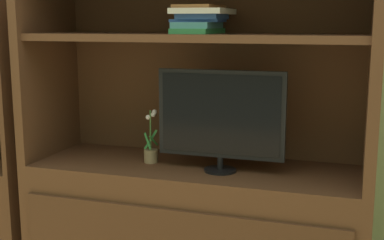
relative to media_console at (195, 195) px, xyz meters
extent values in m
cube|color=#8C9E6B|center=(0.00, 0.34, 0.87)|extent=(6.00, 0.10, 2.80)
cube|color=#4C2D1C|center=(0.00, -0.01, -0.18)|extent=(1.76, 0.59, 0.70)
cube|color=#4C2D1C|center=(-0.86, -0.01, 0.68)|extent=(0.05, 0.59, 1.03)
cube|color=#4C2D1C|center=(0.86, -0.01, 0.68)|extent=(0.05, 0.59, 1.03)
cube|color=#4C2D1C|center=(0.00, 0.28, 0.68)|extent=(1.76, 0.02, 1.03)
cube|color=#4C2D1C|center=(0.00, -0.01, 0.83)|extent=(1.66, 0.53, 0.04)
cylinder|color=black|center=(0.15, -0.07, 0.17)|extent=(0.16, 0.16, 0.01)
cylinder|color=black|center=(0.15, -0.07, 0.21)|extent=(0.03, 0.03, 0.06)
cube|color=black|center=(0.15, -0.07, 0.46)|extent=(0.64, 0.02, 0.44)
cube|color=black|center=(0.15, -0.09, 0.46)|extent=(0.60, 0.00, 0.39)
cylinder|color=#8C7251|center=(-0.24, -0.02, 0.20)|extent=(0.07, 0.07, 0.07)
cylinder|color=#3D6B33|center=(-0.24, -0.02, 0.34)|extent=(0.01, 0.01, 0.21)
cube|color=#2D7A38|center=(-0.22, -0.02, 0.28)|extent=(0.02, 0.09, 0.07)
cube|color=#2D7A38|center=(-0.25, 0.00, 0.28)|extent=(0.07, 0.03, 0.11)
cube|color=#2D7A38|center=(-0.25, -0.04, 0.28)|extent=(0.07, 0.06, 0.08)
sphere|color=silver|center=(-0.25, -0.02, 0.41)|extent=(0.03, 0.03, 0.03)
sphere|color=silver|center=(-0.23, -0.02, 0.42)|extent=(0.03, 0.03, 0.03)
sphere|color=silver|center=(-0.22, -0.01, 0.44)|extent=(0.03, 0.03, 0.03)
cube|color=#338C4C|center=(0.01, 0.00, 0.86)|extent=(0.19, 0.34, 0.03)
cube|color=teal|center=(0.01, -0.01, 0.89)|extent=(0.19, 0.29, 0.03)
cube|color=#2D519E|center=(0.02, 0.00, 0.91)|extent=(0.26, 0.27, 0.01)
cube|color=#2D519E|center=(0.04, -0.01, 0.93)|extent=(0.21, 0.25, 0.03)
cube|color=silver|center=(0.04, 0.00, 0.95)|extent=(0.26, 0.33, 0.03)
cube|color=#A56638|center=(0.02, 0.00, 0.98)|extent=(0.20, 0.29, 0.02)
cube|color=#4C2D1C|center=(-1.23, -0.01, -0.23)|extent=(0.45, 0.44, 0.61)
cube|color=#4C2D1C|center=(-1.02, -0.01, 0.64)|extent=(0.03, 0.44, 1.13)
cube|color=#4C2D1C|center=(-1.23, 0.21, 0.64)|extent=(0.45, 0.02, 1.13)
camera|label=1|loc=(0.79, -2.50, 0.90)|focal=48.58mm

